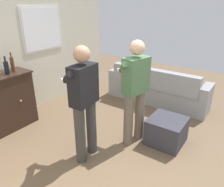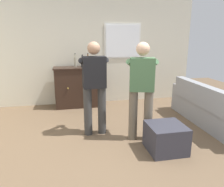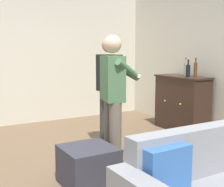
% 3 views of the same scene
% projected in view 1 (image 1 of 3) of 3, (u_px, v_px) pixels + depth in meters
% --- Properties ---
extents(ground, '(10.40, 10.40, 0.00)m').
position_uv_depth(ground, '(132.00, 157.00, 3.30)').
color(ground, brown).
extents(wall_back_with_window, '(5.20, 0.15, 2.80)m').
position_uv_depth(wall_back_with_window, '(14.00, 45.00, 4.15)').
color(wall_back_with_window, beige).
rests_on(wall_back_with_window, ground).
extents(couch, '(0.57, 2.29, 0.84)m').
position_uv_depth(couch, '(156.00, 90.00, 4.92)').
color(couch, gray).
rests_on(couch, ground).
extents(sideboard_cabinet, '(1.08, 0.49, 1.02)m').
position_uv_depth(sideboard_cabinet, '(3.00, 103.00, 3.85)').
color(sideboard_cabinet, black).
rests_on(sideboard_cabinet, ground).
extents(bottle_liquor_amber, '(0.06, 0.06, 0.34)m').
position_uv_depth(bottle_liquor_amber, '(12.00, 64.00, 3.83)').
color(bottle_liquor_amber, '#593314').
rests_on(bottle_liquor_amber, sideboard_cabinet).
extents(bottle_spirits_clear, '(0.08, 0.08, 0.31)m').
position_uv_depth(bottle_spirits_clear, '(6.00, 67.00, 3.71)').
color(bottle_spirits_clear, black).
rests_on(bottle_spirits_clear, sideboard_cabinet).
extents(ottoman, '(0.56, 0.56, 0.43)m').
position_uv_depth(ottoman, '(166.00, 131.00, 3.58)').
color(ottoman, '#33333D').
rests_on(ottoman, ground).
extents(person_standing_left, '(0.56, 0.48, 1.68)m').
position_uv_depth(person_standing_left, '(84.00, 100.00, 2.98)').
color(person_standing_left, '#383838').
rests_on(person_standing_left, ground).
extents(person_standing_right, '(0.54, 0.51, 1.68)m').
position_uv_depth(person_standing_right, '(135.00, 89.00, 3.35)').
color(person_standing_right, '#6B6051').
rests_on(person_standing_right, ground).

